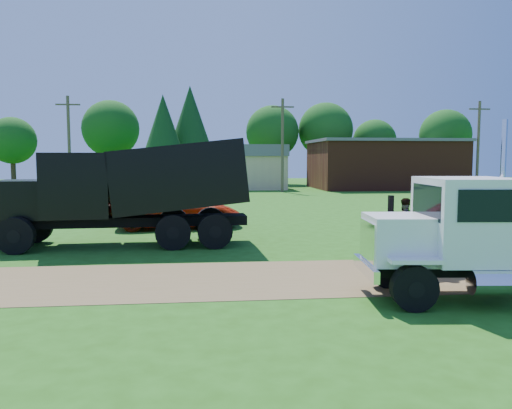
{
  "coord_description": "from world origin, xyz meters",
  "views": [
    {
      "loc": [
        -1.61,
        -13.04,
        3.18
      ],
      "look_at": [
        0.2,
        4.27,
        1.6
      ],
      "focal_mm": 35.0,
      "sensor_mm": 36.0,
      "label": 1
    }
  ],
  "objects": [
    {
      "name": "spectator_b",
      "position": [
        5.61,
        4.28,
        0.89
      ],
      "size": [
        0.95,
        0.78,
        1.78
      ],
      "primitive_type": "imported",
      "rotation": [
        0.0,
        0.0,
        3.27
      ],
      "color": "#999999",
      "rests_on": "ground"
    },
    {
      "name": "utility_poles",
      "position": [
        6.0,
        35.0,
        4.71
      ],
      "size": [
        42.2,
        0.28,
        9.0
      ],
      "color": "brown",
      "rests_on": "ground"
    },
    {
      "name": "white_semi_tractor",
      "position": [
        4.38,
        -2.42,
        1.4
      ],
      "size": [
        6.91,
        2.83,
        4.11
      ],
      "rotation": [
        0.0,
        0.0,
        -0.09
      ],
      "color": "black",
      "rests_on": "ground"
    },
    {
      "name": "dirt_track",
      "position": [
        0.0,
        0.0,
        0.01
      ],
      "size": [
        120.0,
        4.2,
        0.01
      ],
      "primitive_type": "cube",
      "color": "brown",
      "rests_on": "ground"
    },
    {
      "name": "spectator_a",
      "position": [
        4.53,
        0.09,
        0.99
      ],
      "size": [
        0.83,
        0.67,
        1.98
      ],
      "primitive_type": "imported",
      "rotation": [
        0.0,
        0.0,
        0.3
      ],
      "color": "#999999",
      "rests_on": "ground"
    },
    {
      "name": "ground",
      "position": [
        0.0,
        0.0,
        0.0
      ],
      "size": [
        140.0,
        140.0,
        0.0
      ],
      "primitive_type": "plane",
      "color": "#245612",
      "rests_on": "ground"
    },
    {
      "name": "tan_shed",
      "position": [
        4.0,
        40.0,
        2.42
      ],
      "size": [
        6.2,
        5.4,
        4.7
      ],
      "color": "tan",
      "rests_on": "ground"
    },
    {
      "name": "flatbed_trailer",
      "position": [
        7.71,
        1.88,
        0.92
      ],
      "size": [
        8.72,
        4.58,
        2.14
      ],
      "rotation": [
        0.0,
        0.0,
        0.26
      ],
      "color": "#3C1E13",
      "rests_on": "ground"
    },
    {
      "name": "brick_building",
      "position": [
        18.0,
        40.0,
        2.66
      ],
      "size": [
        15.4,
        10.4,
        5.3
      ],
      "color": "maroon",
      "rests_on": "ground"
    },
    {
      "name": "orange_pickup",
      "position": [
        -2.82,
        10.38,
        0.81
      ],
      "size": [
        5.98,
        3.09,
        1.61
      ],
      "primitive_type": "imported",
      "rotation": [
        0.0,
        0.0,
        1.64
      ],
      "color": "red",
      "rests_on": "ground"
    },
    {
      "name": "black_dump_truck",
      "position": [
        -4.17,
        5.65,
        2.16
      ],
      "size": [
        9.15,
        3.18,
        3.93
      ],
      "rotation": [
        0.0,
        0.0,
        0.05
      ],
      "color": "black",
      "rests_on": "ground"
    },
    {
      "name": "tree_row",
      "position": [
        3.85,
        49.39,
        6.67
      ],
      "size": [
        57.7,
        12.86,
        11.94
      ],
      "color": "#322514",
      "rests_on": "ground"
    }
  ]
}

